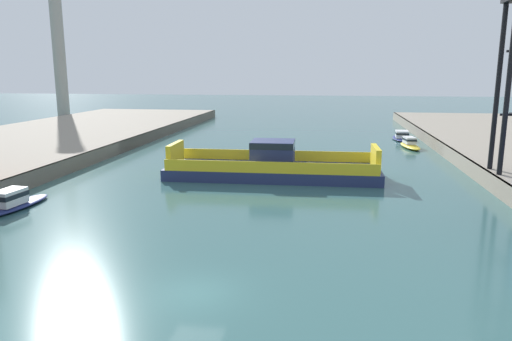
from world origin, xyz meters
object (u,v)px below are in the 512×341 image
Objects in this scene: chain_ferry at (273,166)px; smokestack_distant_a at (57,26)px; moored_boat_mid_left at (13,201)px; moored_boat_near_left at (402,136)px; moored_boat_near_right at (410,144)px.

smokestack_distant_a is (-57.10, 59.27, 19.67)m from chain_ferry.
smokestack_distant_a reaches higher than chain_ferry.
moored_boat_near_left is at bearing 51.67° from moored_boat_mid_left.
moored_boat_mid_left is at bearing -62.39° from smokestack_distant_a.
chain_ferry is at bearing -46.07° from smokestack_distant_a.
moored_boat_near_left is 81.97m from smokestack_distant_a.
moored_boat_near_right is 50.63m from moored_boat_mid_left.
moored_boat_mid_left is 0.18× the size of smokestack_distant_a.
moored_boat_near_right is at bearing 45.72° from moored_boat_mid_left.
chain_ferry is 23.52m from moored_boat_mid_left.
moored_boat_mid_left is (-35.35, -36.25, 0.06)m from moored_boat_near_right.
chain_ferry is 27.53m from moored_boat_near_right.
moored_boat_near_right is (-0.09, -8.57, 0.00)m from moored_boat_near_left.
moored_boat_near_left is at bearing -21.34° from smokestack_distant_a.
moored_boat_mid_left is (-18.55, -14.45, -0.50)m from chain_ferry.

